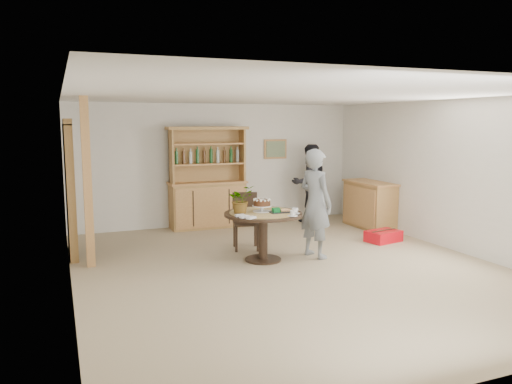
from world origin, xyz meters
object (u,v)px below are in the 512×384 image
object	(u,v)px
teen_boy	(315,203)
adult_person	(309,183)
dining_table	(263,222)
dining_chair	(245,217)
red_suitcase	(383,236)
hutch	(207,194)
sideboard	(370,205)

from	to	relation	value
teen_boy	adult_person	xyz separation A→B (m)	(1.24, 2.55, -0.03)
dining_table	dining_chair	xyz separation A→B (m)	(0.02, 0.83, -0.07)
adult_person	teen_boy	bearing A→B (deg)	62.37
dining_chair	red_suitcase	world-z (taller)	dining_chair
teen_boy	red_suitcase	size ratio (longest dim) A/B	2.57
dining_chair	adult_person	bearing A→B (deg)	52.72
teen_boy	red_suitcase	distance (m)	1.85
hutch	adult_person	world-z (taller)	hutch
teen_boy	adult_person	size ratio (longest dim) A/B	1.04
sideboard	teen_boy	world-z (taller)	teen_boy
dining_chair	teen_boy	bearing A→B (deg)	-33.56
dining_chair	red_suitcase	distance (m)	2.54
adult_person	hutch	bearing A→B (deg)	-8.03
sideboard	dining_chair	world-z (taller)	dining_chair
dining_chair	hutch	bearing A→B (deg)	108.28
red_suitcase	sideboard	bearing A→B (deg)	55.59
dining_table	red_suitcase	xyz separation A→B (m)	(2.48, 0.33, -0.50)
hutch	dining_table	bearing A→B (deg)	-87.88
hutch	sideboard	xyz separation A→B (m)	(3.04, -1.24, -0.22)
dining_chair	red_suitcase	size ratio (longest dim) A/B	1.41
sideboard	dining_table	size ratio (longest dim) A/B	1.05
hutch	dining_chair	bearing A→B (deg)	-86.32
teen_boy	adult_person	world-z (taller)	teen_boy
hutch	adult_person	bearing A→B (deg)	-6.32
red_suitcase	teen_boy	bearing A→B (deg)	-177.08
teen_boy	red_suitcase	bearing A→B (deg)	-91.82
dining_chair	teen_boy	world-z (taller)	teen_boy
hutch	dining_chair	size ratio (longest dim) A/B	2.16
dining_table	teen_boy	bearing A→B (deg)	-6.71
hutch	red_suitcase	distance (m)	3.54
dining_chair	teen_boy	distance (m)	1.29
dining_chair	dining_table	bearing A→B (deg)	-76.78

